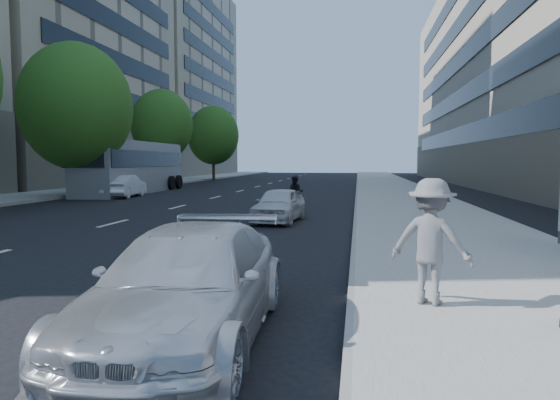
% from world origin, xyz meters
% --- Properties ---
extents(ground, '(160.00, 160.00, 0.00)m').
position_xyz_m(ground, '(0.00, 0.00, 0.00)').
color(ground, black).
rests_on(ground, ground).
extents(near_sidewalk, '(5.00, 120.00, 0.15)m').
position_xyz_m(near_sidewalk, '(4.00, 20.00, 0.07)').
color(near_sidewalk, gray).
rests_on(near_sidewalk, ground).
extents(far_sidewalk, '(4.50, 120.00, 0.15)m').
position_xyz_m(far_sidewalk, '(-16.75, 20.00, 0.07)').
color(far_sidewalk, gray).
rests_on(far_sidewalk, ground).
extents(far_bldg_north, '(22.00, 28.00, 28.00)m').
position_xyz_m(far_bldg_north, '(-30.00, 62.00, 14.00)').
color(far_bldg_north, '#BEAA8E').
rests_on(far_bldg_north, ground).
extents(tree_far_c, '(6.00, 6.00, 8.47)m').
position_xyz_m(tree_far_c, '(-13.70, 18.00, 5.02)').
color(tree_far_c, '#382616').
rests_on(tree_far_c, ground).
extents(tree_far_d, '(4.80, 4.80, 7.65)m').
position_xyz_m(tree_far_d, '(-13.70, 30.00, 4.89)').
color(tree_far_d, '#382616').
rests_on(tree_far_d, ground).
extents(tree_far_e, '(5.40, 5.40, 7.89)m').
position_xyz_m(tree_far_e, '(-13.70, 44.00, 4.78)').
color(tree_far_e, '#382616').
rests_on(tree_far_e, ground).
extents(jogger, '(1.25, 0.98, 1.70)m').
position_xyz_m(jogger, '(2.51, -0.53, 1.00)').
color(jogger, slate).
rests_on(jogger, near_sidewalk).
extents(parked_sedan, '(1.99, 4.54, 1.30)m').
position_xyz_m(parked_sedan, '(-0.38, -2.00, 0.65)').
color(parked_sedan, silver).
rests_on(parked_sedan, ground).
extents(white_sedan_near, '(1.64, 3.54, 1.17)m').
position_xyz_m(white_sedan_near, '(-1.13, 9.31, 0.59)').
color(white_sedan_near, silver).
rests_on(white_sedan_near, ground).
extents(white_sedan_mid, '(1.75, 3.99, 1.27)m').
position_xyz_m(white_sedan_mid, '(-11.66, 19.31, 0.64)').
color(white_sedan_mid, silver).
rests_on(white_sedan_mid, ground).
extents(motorcycle, '(0.71, 2.04, 1.42)m').
position_xyz_m(motorcycle, '(-1.16, 14.20, 0.64)').
color(motorcycle, black).
rests_on(motorcycle, ground).
extents(bus, '(3.01, 12.13, 3.30)m').
position_xyz_m(bus, '(-13.00, 23.31, 1.64)').
color(bus, slate).
rests_on(bus, ground).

